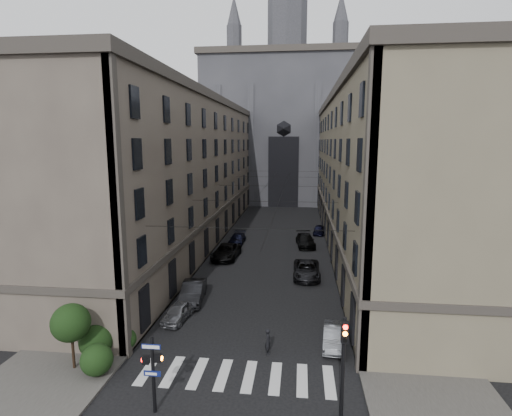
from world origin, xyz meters
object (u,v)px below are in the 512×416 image
(car_right_midfar, at_px, (305,240))
(car_right_far, at_px, (319,230))
(car_left_midnear, at_px, (193,292))
(pedestrian, at_px, (268,341))
(car_right_near, at_px, (334,336))
(car_left_midfar, at_px, (226,252))
(car_right_midnear, at_px, (307,270))
(traffic_light_right, at_px, (343,357))
(car_left_near, at_px, (178,312))
(car_left_far, at_px, (237,239))
(pedestrian_signal_left, at_px, (153,369))
(gothic_tower, at_px, (286,120))

(car_right_midfar, relative_size, car_right_far, 1.40)
(car_left_midnear, bearing_deg, pedestrian, -53.69)
(car_right_near, bearing_deg, car_left_midfar, 124.73)
(car_right_midnear, relative_size, pedestrian, 3.33)
(traffic_light_right, height_order, car_left_near, traffic_light_right)
(car_left_midnear, height_order, car_right_midfar, car_left_midnear)
(traffic_light_right, xyz_separation_m, car_right_midfar, (-1.40, 31.94, -2.52))
(car_left_midfar, xyz_separation_m, pedestrian, (6.43, -19.93, 0.04))
(car_right_midfar, distance_m, pedestrian, 26.41)
(car_right_midnear, xyz_separation_m, car_right_midfar, (0.00, 11.70, -0.00))
(car_left_midfar, height_order, car_right_midnear, car_left_midfar)
(car_left_far, bearing_deg, car_left_midnear, -91.10)
(pedestrian_signal_left, height_order, car_left_midnear, pedestrian_signal_left)
(car_left_near, height_order, pedestrian, pedestrian)
(car_right_near, distance_m, car_right_midnear, 13.20)
(gothic_tower, relative_size, traffic_light_right, 11.15)
(car_left_far, distance_m, car_right_midfar, 8.82)
(pedestrian_signal_left, relative_size, traffic_light_right, 0.77)
(car_left_midnear, relative_size, car_left_far, 1.12)
(car_right_midnear, bearing_deg, car_right_near, -83.39)
(pedestrian, bearing_deg, car_right_near, -69.50)
(car_right_near, bearing_deg, pedestrian_signal_left, -136.14)
(car_left_far, height_order, car_right_near, car_left_far)
(car_left_near, xyz_separation_m, car_left_far, (0.86, 22.70, -0.00))
(car_left_far, bearing_deg, car_right_midfar, -1.63)
(traffic_light_right, height_order, car_left_far, traffic_light_right)
(car_right_far, xyz_separation_m, pedestrian, (-4.58, -33.17, 0.19))
(traffic_light_right, height_order, car_right_far, traffic_light_right)
(car_left_midfar, bearing_deg, car_left_midnear, -89.53)
(pedestrian_signal_left, xyz_separation_m, car_right_far, (9.71, 39.25, -1.68))
(car_left_far, xyz_separation_m, car_right_midfar, (8.81, -0.40, 0.13))
(car_left_near, xyz_separation_m, car_left_midfar, (0.65, 15.95, 0.15))
(gothic_tower, height_order, car_right_near, gothic_tower)
(gothic_tower, distance_m, pedestrian, 69.51)
(car_left_midnear, xyz_separation_m, car_left_far, (0.68, 19.10, -0.18))
(car_right_midnear, distance_m, car_right_midfar, 11.70)
(traffic_light_right, bearing_deg, pedestrian_signal_left, -177.36)
(pedestrian_signal_left, distance_m, car_right_far, 40.46)
(car_right_far, bearing_deg, car_left_far, -142.65)
(car_left_far, bearing_deg, car_left_near, -91.21)
(car_right_midfar, height_order, pedestrian, pedestrian)
(traffic_light_right, bearing_deg, car_left_far, 107.52)
(car_left_midfar, relative_size, pedestrian, 3.43)
(traffic_light_right, relative_size, car_right_midnear, 0.94)
(car_right_near, bearing_deg, car_right_far, 94.09)
(car_left_midnear, distance_m, car_left_far, 19.12)
(pedestrian_signal_left, distance_m, car_right_midnear, 22.11)
(pedestrian, bearing_deg, car_right_midfar, -4.72)
(pedestrian_signal_left, height_order, car_right_midnear, pedestrian_signal_left)
(pedestrian, bearing_deg, pedestrian_signal_left, 140.66)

